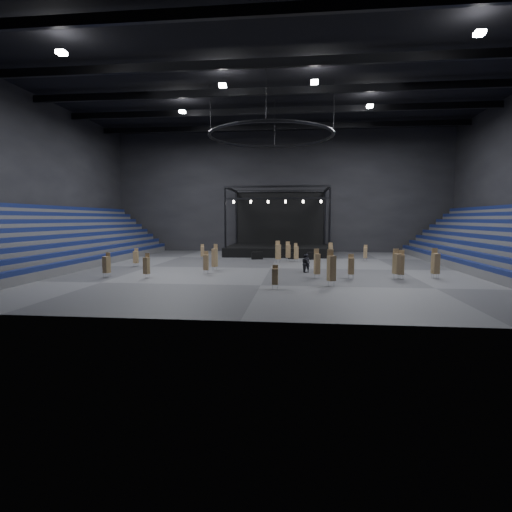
# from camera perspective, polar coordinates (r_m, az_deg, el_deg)

# --- Properties ---
(floor) EXTENTS (50.00, 50.00, 0.00)m
(floor) POSITION_cam_1_polar(r_m,az_deg,el_deg) (40.09, 2.09, -1.75)
(floor) COLOR #434446
(floor) RESTS_ON ground
(ceiling) EXTENTS (50.00, 42.00, 0.20)m
(ceiling) POSITION_cam_1_polar(r_m,az_deg,el_deg) (41.88, 2.19, 23.50)
(ceiling) COLOR black
(ceiling) RESTS_ON wall_back
(wall_back) EXTENTS (50.00, 0.20, 18.00)m
(wall_back) POSITION_cam_1_polar(r_m,az_deg,el_deg) (60.89, 3.52, 9.14)
(wall_back) COLOR black
(wall_back) RESTS_ON ground
(wall_front) EXTENTS (50.00, 0.20, 18.00)m
(wall_front) POSITION_cam_1_polar(r_m,az_deg,el_deg) (19.33, -2.37, 17.49)
(wall_front) COLOR black
(wall_front) RESTS_ON ground
(wall_left) EXTENTS (0.20, 42.00, 18.00)m
(wall_left) POSITION_cam_1_polar(r_m,az_deg,el_deg) (48.60, -29.21, 9.45)
(wall_left) COLOR black
(wall_left) RESTS_ON ground
(bleachers_left) EXTENTS (7.20, 40.00, 6.40)m
(bleachers_left) POSITION_cam_1_polar(r_m,az_deg,el_deg) (47.39, -26.77, 0.88)
(bleachers_left) COLOR #48494B
(bleachers_left) RESTS_ON floor
(stage) EXTENTS (14.00, 10.00, 9.20)m
(stage) POSITION_cam_1_polar(r_m,az_deg,el_deg) (56.10, 3.26, 1.75)
(stage) COLOR black
(stage) RESTS_ON floor
(truss_ring) EXTENTS (12.30, 12.30, 5.15)m
(truss_ring) POSITION_cam_1_polar(r_m,az_deg,el_deg) (40.60, 2.16, 16.79)
(truss_ring) COLOR black
(truss_ring) RESTS_ON ceiling
(roof_girders) EXTENTS (49.00, 30.35, 0.70)m
(roof_girders) POSITION_cam_1_polar(r_m,az_deg,el_deg) (41.64, 2.18, 22.46)
(roof_girders) COLOR black
(roof_girders) RESTS_ON ceiling
(floodlights) EXTENTS (28.60, 16.60, 0.25)m
(floodlights) POSITION_cam_1_polar(r_m,az_deg,el_deg) (37.65, 1.73, 23.38)
(floodlights) COLOR white
(floodlights) RESTS_ON roof_girders
(flight_case_left) EXTENTS (1.49, 1.00, 0.91)m
(flight_case_left) POSITION_cam_1_polar(r_m,az_deg,el_deg) (48.93, 0.15, 0.07)
(flight_case_left) COLOR black
(flight_case_left) RESTS_ON floor
(flight_case_mid) EXTENTS (1.20, 0.66, 0.77)m
(flight_case_mid) POSITION_cam_1_polar(r_m,az_deg,el_deg) (49.38, 5.25, 0.02)
(flight_case_mid) COLOR black
(flight_case_mid) RESTS_ON floor
(flight_case_right) EXTENTS (1.41, 0.79, 0.90)m
(flight_case_right) POSITION_cam_1_polar(r_m,az_deg,el_deg) (49.00, 8.08, 0.02)
(flight_case_right) COLOR black
(flight_case_right) RESTS_ON floor
(chair_stack_0) EXTENTS (0.67, 0.67, 2.72)m
(chair_stack_0) POSITION_cam_1_polar(r_m,az_deg,el_deg) (29.56, 10.72, -1.64)
(chair_stack_0) COLOR silver
(chair_stack_0) RESTS_ON floor
(chair_stack_1) EXTENTS (0.58, 0.58, 2.31)m
(chair_stack_1) POSITION_cam_1_polar(r_m,az_deg,el_deg) (46.69, 4.60, 0.74)
(chair_stack_1) COLOR silver
(chair_stack_1) RESTS_ON floor
(chair_stack_2) EXTENTS (0.73, 0.73, 2.51)m
(chair_stack_2) POSITION_cam_1_polar(r_m,az_deg,el_deg) (34.46, 19.52, -0.98)
(chair_stack_2) COLOR silver
(chair_stack_2) RESTS_ON floor
(chair_stack_3) EXTENTS (0.51, 0.51, 2.25)m
(chair_stack_3) POSITION_cam_1_polar(r_m,az_deg,el_deg) (45.99, 10.60, 0.56)
(chair_stack_3) COLOR silver
(chair_stack_3) RESTS_ON floor
(chair_stack_4) EXTENTS (0.62, 0.62, 2.11)m
(chair_stack_4) POSITION_cam_1_polar(r_m,az_deg,el_deg) (35.83, -20.57, -1.11)
(chair_stack_4) COLOR silver
(chair_stack_4) RESTS_ON floor
(chair_stack_5) EXTENTS (0.49, 0.49, 2.05)m
(chair_stack_5) POSITION_cam_1_polar(r_m,az_deg,el_deg) (33.72, 13.43, -1.35)
(chair_stack_5) COLOR silver
(chair_stack_5) RESTS_ON floor
(chair_stack_6) EXTENTS (0.54, 0.54, 2.17)m
(chair_stack_6) POSITION_cam_1_polar(r_m,az_deg,el_deg) (45.95, 5.76, 0.53)
(chair_stack_6) COLOR silver
(chair_stack_6) RESTS_ON floor
(chair_stack_7) EXTENTS (0.57, 0.57, 2.54)m
(chair_stack_7) POSITION_cam_1_polar(r_m,az_deg,el_deg) (38.35, -5.92, -0.16)
(chair_stack_7) COLOR silver
(chair_stack_7) RESTS_ON floor
(chair_stack_8) EXTENTS (0.66, 0.66, 2.49)m
(chair_stack_8) POSITION_cam_1_polar(r_m,az_deg,el_deg) (44.74, 3.18, 0.66)
(chair_stack_8) COLOR silver
(chair_stack_8) RESTS_ON floor
(chair_stack_9) EXTENTS (0.43, 0.43, 2.06)m
(chair_stack_9) POSITION_cam_1_polar(r_m,az_deg,el_deg) (36.09, -7.17, -0.85)
(chair_stack_9) COLOR silver
(chair_stack_9) RESTS_ON floor
(chair_stack_10) EXTENTS (0.42, 0.42, 1.71)m
(chair_stack_10) POSITION_cam_1_polar(r_m,az_deg,el_deg) (28.03, 2.74, -2.89)
(chair_stack_10) COLOR silver
(chair_stack_10) RESTS_ON floor
(chair_stack_11) EXTENTS (0.54, 0.54, 2.47)m
(chair_stack_11) POSITION_cam_1_polar(r_m,az_deg,el_deg) (33.43, 8.71, -1.05)
(chair_stack_11) COLOR silver
(chair_stack_11) RESTS_ON floor
(chair_stack_12) EXTENTS (0.62, 0.62, 2.53)m
(chair_stack_12) POSITION_cam_1_polar(r_m,az_deg,el_deg) (35.98, 24.26, -0.91)
(chair_stack_12) COLOR silver
(chair_stack_12) RESTS_ON floor
(chair_stack_13) EXTENTS (0.51, 0.51, 2.09)m
(chair_stack_13) POSITION_cam_1_polar(r_m,az_deg,el_deg) (34.47, -15.38, -1.27)
(chair_stack_13) COLOR silver
(chair_stack_13) RESTS_ON floor
(chair_stack_14) EXTENTS (0.48, 0.48, 1.85)m
(chair_stack_14) POSITION_cam_1_polar(r_m,az_deg,el_deg) (49.27, -7.66, 0.68)
(chair_stack_14) COLOR silver
(chair_stack_14) RESTS_ON floor
(chair_stack_15) EXTENTS (0.44, 0.44, 1.89)m
(chair_stack_15) POSITION_cam_1_polar(r_m,az_deg,el_deg) (43.17, -16.78, -0.12)
(chair_stack_15) COLOR silver
(chair_stack_15) RESTS_ON floor
(chair_stack_16) EXTENTS (0.56, 0.56, 2.40)m
(chair_stack_16) POSITION_cam_1_polar(r_m,az_deg,el_deg) (34.59, 20.03, -1.11)
(chair_stack_16) COLOR silver
(chair_stack_16) RESTS_ON floor
(chair_stack_17) EXTENTS (0.49, 0.49, 1.89)m
(chair_stack_17) POSITION_cam_1_polar(r_m,az_deg,el_deg) (48.49, 15.36, 0.48)
(chair_stack_17) COLOR silver
(chair_stack_17) RESTS_ON floor
(man_center) EXTENTS (0.69, 0.51, 1.73)m
(man_center) POSITION_cam_1_polar(r_m,az_deg,el_deg) (37.08, 7.22, -1.01)
(man_center) COLOR black
(man_center) RESTS_ON floor
(crew_member) EXTENTS (0.85, 0.97, 1.69)m
(crew_member) POSITION_cam_1_polar(r_m,az_deg,el_deg) (37.12, 7.10, -1.04)
(crew_member) COLOR black
(crew_member) RESTS_ON floor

